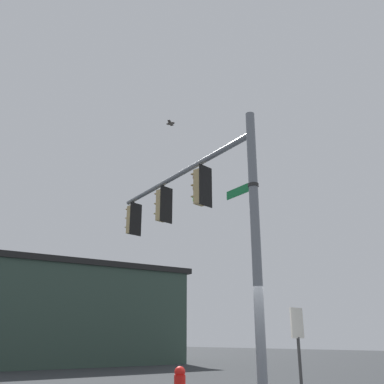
{
  "coord_description": "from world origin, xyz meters",
  "views": [
    {
      "loc": [
        -8.45,
        -5.66,
        1.42
      ],
      "look_at": [
        0.66,
        2.65,
        5.53
      ],
      "focal_mm": 40.56,
      "sensor_mm": 36.0,
      "label": 1
    }
  ],
  "objects_px": {
    "street_name_sign": "(245,189)",
    "bird_flying": "(171,123)",
    "traffic_light_mid_inner": "(162,205)",
    "historical_marker": "(298,337)",
    "traffic_light_mid_outer": "(132,220)",
    "traffic_light_nearest_pole": "(201,187)"
  },
  "relations": [
    {
      "from": "street_name_sign",
      "to": "bird_flying",
      "type": "height_order",
      "value": "bird_flying"
    },
    {
      "from": "traffic_light_mid_inner",
      "to": "bird_flying",
      "type": "bearing_deg",
      "value": -119.74
    },
    {
      "from": "traffic_light_mid_outer",
      "to": "traffic_light_mid_inner",
      "type": "bearing_deg",
      "value": -104.09
    },
    {
      "from": "traffic_light_mid_inner",
      "to": "traffic_light_mid_outer",
      "type": "relative_size",
      "value": 1.0
    },
    {
      "from": "traffic_light_nearest_pole",
      "to": "street_name_sign",
      "type": "relative_size",
      "value": 1.14
    },
    {
      "from": "traffic_light_mid_inner",
      "to": "street_name_sign",
      "type": "bearing_deg",
      "value": -104.02
    },
    {
      "from": "street_name_sign",
      "to": "bird_flying",
      "type": "xyz_separation_m",
      "value": [
        0.58,
        3.3,
        3.21
      ]
    },
    {
      "from": "traffic_light_nearest_pole",
      "to": "historical_marker",
      "type": "distance_m",
      "value": 4.83
    },
    {
      "from": "traffic_light_mid_inner",
      "to": "historical_marker",
      "type": "xyz_separation_m",
      "value": [
        0.92,
        -4.17,
        -4.15
      ]
    },
    {
      "from": "traffic_light_nearest_pole",
      "to": "traffic_light_mid_outer",
      "type": "relative_size",
      "value": 1.0
    },
    {
      "from": "bird_flying",
      "to": "traffic_light_mid_inner",
      "type": "bearing_deg",
      "value": 60.26
    },
    {
      "from": "traffic_light_nearest_pole",
      "to": "traffic_light_mid_outer",
      "type": "bearing_deg",
      "value": 75.91
    },
    {
      "from": "traffic_light_mid_outer",
      "to": "bird_flying",
      "type": "relative_size",
      "value": 3.56
    },
    {
      "from": "traffic_light_mid_outer",
      "to": "street_name_sign",
      "type": "bearing_deg",
      "value": -104.05
    },
    {
      "from": "street_name_sign",
      "to": "bird_flying",
      "type": "bearing_deg",
      "value": 80.09
    },
    {
      "from": "traffic_light_mid_inner",
      "to": "street_name_sign",
      "type": "relative_size",
      "value": 1.14
    },
    {
      "from": "street_name_sign",
      "to": "historical_marker",
      "type": "distance_m",
      "value": 4.04
    },
    {
      "from": "traffic_light_mid_outer",
      "to": "historical_marker",
      "type": "height_order",
      "value": "traffic_light_mid_outer"
    },
    {
      "from": "street_name_sign",
      "to": "bird_flying",
      "type": "distance_m",
      "value": 4.64
    },
    {
      "from": "traffic_light_nearest_pole",
      "to": "historical_marker",
      "type": "relative_size",
      "value": 0.62
    },
    {
      "from": "traffic_light_mid_inner",
      "to": "historical_marker",
      "type": "distance_m",
      "value": 5.96
    },
    {
      "from": "street_name_sign",
      "to": "traffic_light_nearest_pole",
      "type": "bearing_deg",
      "value": 76.06
    }
  ]
}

